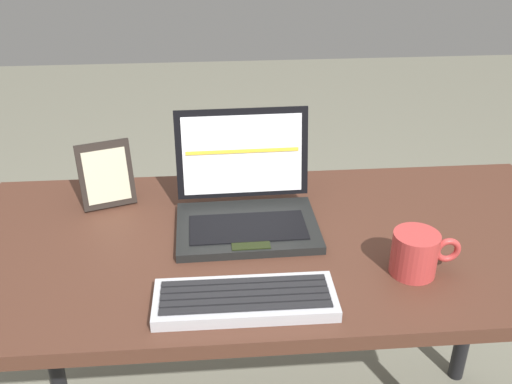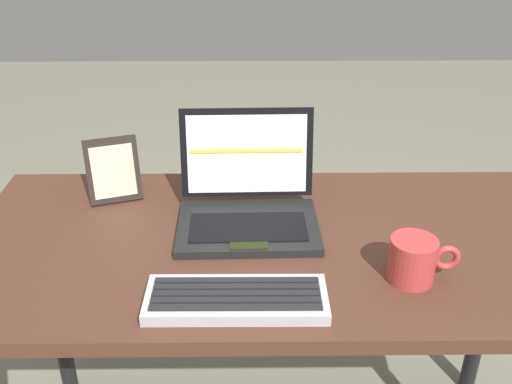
% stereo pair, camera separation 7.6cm
% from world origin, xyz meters
% --- Properties ---
extents(desk, '(1.37, 0.64, 0.74)m').
position_xyz_m(desk, '(0.00, 0.00, 0.66)').
color(desk, '#492A1E').
rests_on(desk, ground).
extents(laptop_front, '(0.32, 0.26, 0.24)m').
position_xyz_m(laptop_front, '(-0.06, 0.07, 0.79)').
color(laptop_front, black).
rests_on(laptop_front, desk).
extents(external_keyboard, '(0.34, 0.13, 0.03)m').
position_xyz_m(external_keyboard, '(-0.08, -0.22, 0.75)').
color(external_keyboard, '#B1B2B9').
rests_on(external_keyboard, desk).
extents(photo_frame, '(0.13, 0.08, 0.16)m').
position_xyz_m(photo_frame, '(-0.39, 0.18, 0.82)').
color(photo_frame, black).
rests_on(photo_frame, desk).
extents(coffee_mug, '(0.14, 0.09, 0.09)m').
position_xyz_m(coffee_mug, '(0.26, -0.15, 0.79)').
color(coffee_mug, '#B53736').
rests_on(coffee_mug, desk).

